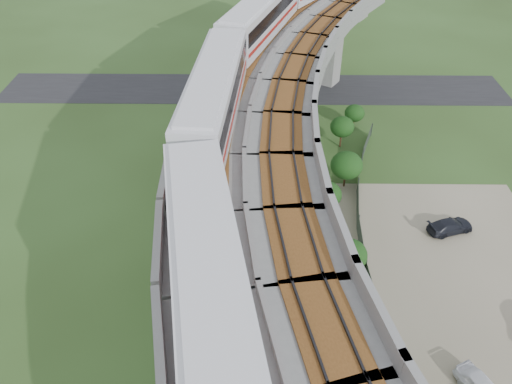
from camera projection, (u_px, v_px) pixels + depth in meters
ground at (247, 274)px, 36.21m from camera, size 160.00×160.00×0.00m
dirt_lot at (448, 297)px, 34.48m from camera, size 18.00×26.00×0.04m
asphalt_road at (254, 89)px, 59.92m from camera, size 60.00×8.00×0.03m
viaduct at (308, 173)px, 30.63m from camera, size 19.58×73.98×11.40m
metro_train at (266, 55)px, 36.94m from camera, size 16.57×60.34×3.64m
fence at (383, 268)px, 35.66m from camera, size 3.87×38.73×1.50m
tree_0 at (355, 113)px, 51.73m from camera, size 2.07×2.07×2.56m
tree_1 at (342, 127)px, 48.38m from camera, size 2.34×2.34×3.26m
tree_2 at (347, 165)px, 43.15m from camera, size 2.80×2.80×3.47m
tree_3 at (326, 195)px, 40.54m from camera, size 2.50×2.50×2.94m
tree_4 at (349, 255)px, 35.26m from camera, size 2.60×2.60×2.86m
tree_5 at (354, 305)px, 31.50m from camera, size 2.56×2.56×3.01m
tree_6 at (368, 361)px, 28.41m from camera, size 2.31×2.31×2.83m
car_dark at (450, 226)px, 39.46m from camera, size 4.03×2.61×1.09m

